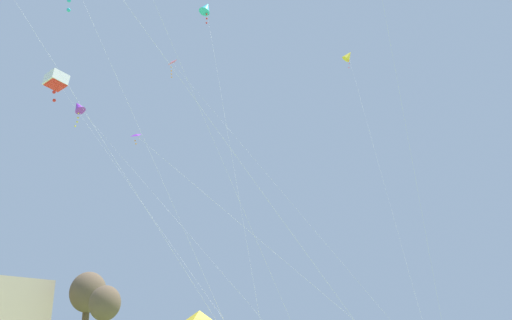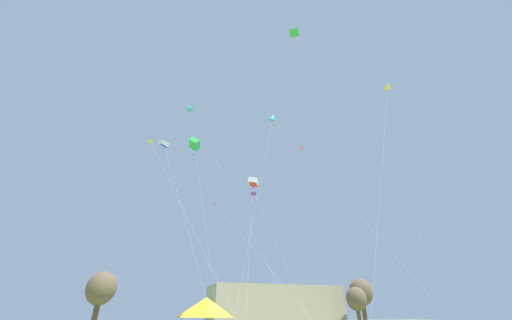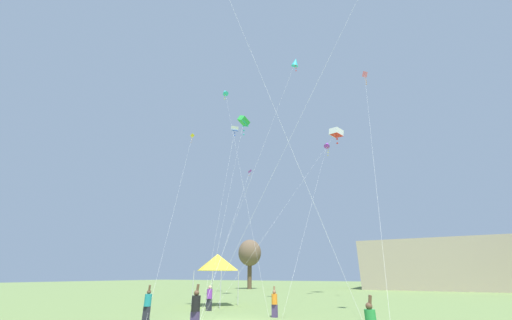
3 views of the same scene
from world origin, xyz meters
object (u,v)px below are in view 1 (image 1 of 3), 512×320
at_px(kite_cyan_diamond_6, 206,8).
at_px(kite_pink_delta_9, 175,67).
at_px(kite_white_box_5, 56,81).
at_px(kite_yellow_diamond_4, 348,56).
at_px(kite_purple_delta_7, 149,146).
at_px(kite_purple_diamond_3, 79,107).

distance_m(kite_cyan_diamond_6, kite_pink_delta_9, 8.58).
distance_m(kite_white_box_5, kite_cyan_diamond_6, 13.41).
relative_size(kite_yellow_diamond_4, kite_white_box_5, 1.15).
distance_m(kite_yellow_diamond_4, kite_pink_delta_9, 14.59).
height_order(kite_yellow_diamond_4, kite_white_box_5, kite_yellow_diamond_4).
distance_m(kite_purple_delta_7, kite_pink_delta_9, 17.91).
height_order(kite_yellow_diamond_4, kite_pink_delta_9, kite_yellow_diamond_4).
xyz_separation_m(kite_purple_diamond_3, kite_yellow_diamond_4, (9.43, -18.72, 6.23)).
bearing_deg(kite_purple_diamond_3, kite_white_box_5, 74.40).
xyz_separation_m(kite_purple_diamond_3, kite_cyan_diamond_6, (-0.54, -9.98, 6.05)).
distance_m(kite_purple_diamond_3, kite_yellow_diamond_4, 21.86).
relative_size(kite_yellow_diamond_4, kite_purple_delta_7, 1.71).
bearing_deg(kite_pink_delta_9, kite_purple_diamond_3, 143.23).
bearing_deg(kite_yellow_diamond_4, kite_purple_diamond_3, 116.74).
height_order(kite_yellow_diamond_4, kite_cyan_diamond_6, kite_yellow_diamond_4).
height_order(kite_purple_diamond_3, kite_yellow_diamond_4, kite_yellow_diamond_4).
distance_m(kite_white_box_5, kite_purple_delta_7, 17.14).
bearing_deg(kite_white_box_5, kite_yellow_diamond_4, -68.40).
xyz_separation_m(kite_cyan_diamond_6, kite_pink_delta_9, (6.61, 5.45, -0.43)).
relative_size(kite_white_box_5, kite_pink_delta_9, 0.88).
xyz_separation_m(kite_yellow_diamond_4, kite_pink_delta_9, (-3.36, 14.18, -0.61)).
distance_m(kite_white_box_5, kite_pink_delta_9, 9.55).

